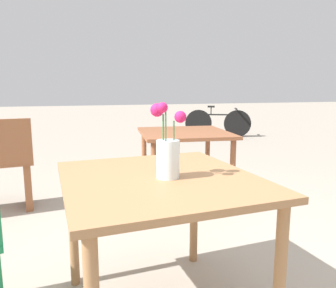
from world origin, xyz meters
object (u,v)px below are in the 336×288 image
(table_back, at_px, (184,142))
(bicycle, at_px, (218,123))
(table_front, at_px, (160,195))
(flower_vase, at_px, (168,154))

(table_back, height_order, bicycle, bicycle)
(table_back, bearing_deg, bicycle, 60.50)
(table_front, height_order, flower_vase, flower_vase)
(flower_vase, distance_m, table_back, 1.67)
(table_front, height_order, bicycle, same)
(table_back, relative_size, bicycle, 0.68)
(table_front, xyz_separation_m, table_back, (0.66, 1.50, -0.01))
(flower_vase, height_order, table_back, flower_vase)
(flower_vase, bearing_deg, table_front, 133.23)
(flower_vase, xyz_separation_m, bicycle, (2.85, 5.45, -0.49))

